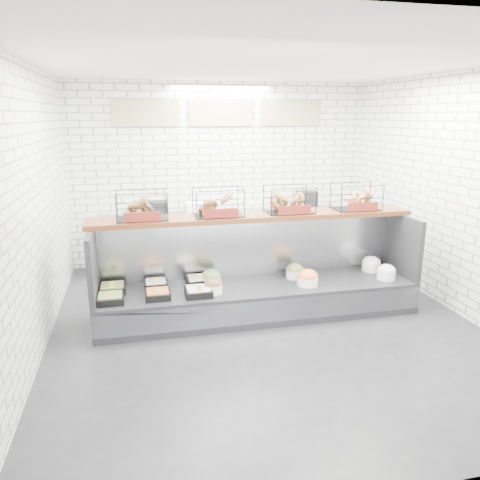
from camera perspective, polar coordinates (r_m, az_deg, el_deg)
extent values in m
plane|color=black|center=(5.81, 2.96, -10.12)|extent=(5.50, 5.50, 0.00)
cube|color=white|center=(8.00, -2.29, 8.04)|extent=(5.00, 0.02, 3.00)
cube|color=white|center=(5.25, -24.12, 3.12)|extent=(0.02, 5.50, 3.00)
cube|color=white|center=(6.49, 25.01, 5.06)|extent=(0.02, 5.50, 3.00)
cube|color=white|center=(5.29, 3.42, 20.80)|extent=(5.00, 5.50, 0.02)
cube|color=tan|center=(7.78, -11.35, 14.97)|extent=(1.05, 0.03, 0.42)
cube|color=tan|center=(7.91, -2.32, 15.23)|extent=(1.05, 0.03, 0.42)
cube|color=tan|center=(8.22, 6.23, 15.14)|extent=(1.05, 0.03, 0.42)
cube|color=black|center=(5.99, 2.21, -7.21)|extent=(4.00, 0.90, 0.40)
cube|color=#93969B|center=(5.60, 3.37, -8.65)|extent=(4.00, 0.03, 0.28)
cube|color=#93969B|center=(6.17, 1.28, -0.64)|extent=(4.00, 0.08, 0.80)
cube|color=black|center=(5.63, -17.52, -2.90)|extent=(0.06, 0.90, 0.80)
cube|color=black|center=(6.57, 19.10, -0.52)|extent=(0.06, 0.90, 0.80)
cube|color=black|center=(5.55, -15.51, -6.95)|extent=(0.30, 0.30, 0.08)
cube|color=olive|center=(5.54, -15.54, -6.61)|extent=(0.26, 0.26, 0.04)
cube|color=#FFDC58|center=(5.42, -15.62, -6.47)|extent=(0.06, 0.01, 0.08)
cube|color=black|center=(5.86, -15.27, -5.75)|extent=(0.30, 0.30, 0.08)
cube|color=#8B9B4F|center=(5.85, -15.29, -5.43)|extent=(0.26, 0.26, 0.04)
cube|color=#FFDC58|center=(5.73, -15.37, -5.28)|extent=(0.06, 0.01, 0.08)
cube|color=black|center=(5.56, -9.99, -6.59)|extent=(0.29, 0.29, 0.08)
cube|color=orange|center=(5.54, -10.01, -6.25)|extent=(0.25, 0.25, 0.04)
cube|color=#FFDC58|center=(5.43, -9.98, -6.09)|extent=(0.06, 0.01, 0.08)
cube|color=black|center=(5.88, -10.22, -5.38)|extent=(0.28, 0.28, 0.08)
cube|color=silver|center=(5.87, -10.23, -5.06)|extent=(0.24, 0.24, 0.04)
cube|color=#FFDC58|center=(5.76, -10.21, -4.87)|extent=(0.06, 0.01, 0.08)
cube|color=black|center=(5.57, -5.09, -6.34)|extent=(0.31, 0.31, 0.08)
cube|color=silver|center=(5.56, -5.10, -6.00)|extent=(0.26, 0.26, 0.04)
cube|color=#FFDC58|center=(5.44, -4.96, -5.86)|extent=(0.06, 0.01, 0.08)
cube|color=black|center=(5.94, -5.01, -4.99)|extent=(0.31, 0.31, 0.08)
cube|color=white|center=(5.92, -5.02, -4.67)|extent=(0.26, 0.26, 0.04)
cube|color=#FFDC58|center=(5.80, -4.88, -4.51)|extent=(0.06, 0.01, 0.08)
cylinder|color=white|center=(5.63, -3.27, -5.93)|extent=(0.22, 0.22, 0.11)
ellipsoid|color=brown|center=(5.61, -3.28, -5.35)|extent=(0.22, 0.22, 0.15)
cylinder|color=white|center=(5.90, -3.53, -4.91)|extent=(0.25, 0.25, 0.11)
ellipsoid|color=#6F9049|center=(5.88, -3.54, -4.37)|extent=(0.24, 0.24, 0.17)
cylinder|color=white|center=(5.93, 8.21, -4.94)|extent=(0.27, 0.27, 0.11)
ellipsoid|color=orange|center=(5.91, 8.24, -4.39)|extent=(0.26, 0.26, 0.18)
cylinder|color=white|center=(6.17, 6.68, -4.11)|extent=(0.23, 0.23, 0.11)
ellipsoid|color=olive|center=(6.15, 6.70, -3.58)|extent=(0.23, 0.23, 0.16)
cylinder|color=white|center=(6.38, 17.39, -4.08)|extent=(0.24, 0.24, 0.11)
ellipsoid|color=silver|center=(6.36, 17.43, -3.57)|extent=(0.23, 0.23, 0.16)
cylinder|color=white|center=(6.66, 15.69, -3.14)|extent=(0.25, 0.25, 0.11)
ellipsoid|color=white|center=(6.64, 15.73, -2.65)|extent=(0.24, 0.24, 0.17)
cube|color=#421E0E|center=(5.89, 1.75, 2.90)|extent=(4.10, 0.50, 0.06)
cube|color=black|center=(5.67, -11.90, 4.18)|extent=(0.60, 0.38, 0.34)
cube|color=maroon|center=(5.49, -11.79, 2.77)|extent=(0.42, 0.02, 0.11)
cube|color=black|center=(5.76, -2.68, 4.64)|extent=(0.60, 0.38, 0.34)
cube|color=maroon|center=(5.58, -2.30, 3.27)|extent=(0.42, 0.02, 0.11)
cube|color=black|center=(5.98, 6.05, 4.97)|extent=(0.60, 0.38, 0.34)
cube|color=maroon|center=(5.81, 6.66, 3.66)|extent=(0.42, 0.02, 0.11)
cube|color=black|center=(6.34, 13.98, 5.17)|extent=(0.60, 0.38, 0.34)
cube|color=maroon|center=(6.18, 14.76, 3.93)|extent=(0.42, 0.02, 0.11)
cube|color=#93969B|center=(7.88, -1.78, 0.18)|extent=(4.00, 0.60, 0.90)
cube|color=black|center=(7.58, -10.39, 3.75)|extent=(0.40, 0.30, 0.24)
cube|color=silver|center=(7.74, -5.34, 3.94)|extent=(0.35, 0.28, 0.18)
cylinder|color=red|center=(8.00, 3.94, 4.48)|extent=(0.09, 0.09, 0.22)
cube|color=black|center=(8.19, 8.15, 4.88)|extent=(0.30, 0.30, 0.30)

